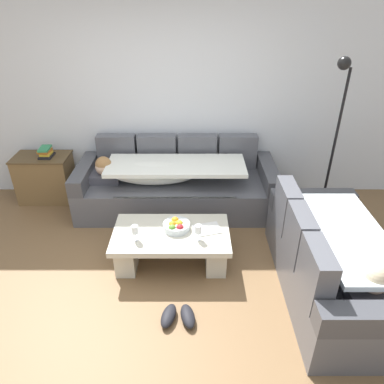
{
  "coord_description": "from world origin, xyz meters",
  "views": [
    {
      "loc": [
        0.39,
        -2.45,
        2.57
      ],
      "look_at": [
        0.38,
        1.07,
        0.55
      ],
      "focal_mm": 33.5,
      "sensor_mm": 36.0,
      "label": 1
    }
  ],
  "objects_px": {
    "wine_glass_near_right": "(200,230)",
    "couch_along_wall": "(175,185)",
    "coffee_table": "(173,243)",
    "side_cabinet": "(47,178)",
    "pair_of_shoes": "(179,316)",
    "book_stack_on_cabinet": "(47,152)",
    "couch_near_window": "(335,263)",
    "wine_glass_near_left": "(136,230)",
    "open_magazine": "(208,229)",
    "fruit_bowl": "(178,226)",
    "floor_lamp": "(336,131)"
  },
  "relations": [
    {
      "from": "couch_along_wall",
      "to": "side_cabinet",
      "type": "bearing_deg",
      "value": 172.68
    },
    {
      "from": "side_cabinet",
      "to": "floor_lamp",
      "type": "relative_size",
      "value": 0.37
    },
    {
      "from": "couch_near_window",
      "to": "wine_glass_near_right",
      "type": "distance_m",
      "value": 1.3
    },
    {
      "from": "book_stack_on_cabinet",
      "to": "pair_of_shoes",
      "type": "distance_m",
      "value": 2.84
    },
    {
      "from": "couch_along_wall",
      "to": "couch_near_window",
      "type": "bearing_deg",
      "value": -44.05
    },
    {
      "from": "open_magazine",
      "to": "wine_glass_near_right",
      "type": "bearing_deg",
      "value": -135.51
    },
    {
      "from": "couch_near_window",
      "to": "pair_of_shoes",
      "type": "xyz_separation_m",
      "value": [
        -1.44,
        -0.37,
        -0.29
      ]
    },
    {
      "from": "couch_near_window",
      "to": "pair_of_shoes",
      "type": "relative_size",
      "value": 5.24
    },
    {
      "from": "couch_near_window",
      "to": "fruit_bowl",
      "type": "xyz_separation_m",
      "value": [
        -1.48,
        0.47,
        0.09
      ]
    },
    {
      "from": "couch_near_window",
      "to": "wine_glass_near_right",
      "type": "relative_size",
      "value": 10.97
    },
    {
      "from": "couch_near_window",
      "to": "pair_of_shoes",
      "type": "distance_m",
      "value": 1.52
    },
    {
      "from": "couch_along_wall",
      "to": "wine_glass_near_left",
      "type": "distance_m",
      "value": 1.27
    },
    {
      "from": "couch_near_window",
      "to": "side_cabinet",
      "type": "distance_m",
      "value": 3.73
    },
    {
      "from": "couch_along_wall",
      "to": "book_stack_on_cabinet",
      "type": "relative_size",
      "value": 10.93
    },
    {
      "from": "couch_along_wall",
      "to": "side_cabinet",
      "type": "height_order",
      "value": "couch_along_wall"
    },
    {
      "from": "wine_glass_near_right",
      "to": "couch_along_wall",
      "type": "bearing_deg",
      "value": 104.09
    },
    {
      "from": "wine_glass_near_left",
      "to": "book_stack_on_cabinet",
      "type": "xyz_separation_m",
      "value": [
        -1.35,
        1.44,
        0.2
      ]
    },
    {
      "from": "book_stack_on_cabinet",
      "to": "floor_lamp",
      "type": "bearing_deg",
      "value": -5.64
    },
    {
      "from": "open_magazine",
      "to": "side_cabinet",
      "type": "height_order",
      "value": "side_cabinet"
    },
    {
      "from": "couch_near_window",
      "to": "wine_glass_near_left",
      "type": "xyz_separation_m",
      "value": [
        -1.88,
        0.29,
        0.16
      ]
    },
    {
      "from": "wine_glass_near_left",
      "to": "floor_lamp",
      "type": "distance_m",
      "value": 2.54
    },
    {
      "from": "open_magazine",
      "to": "side_cabinet",
      "type": "relative_size",
      "value": 0.39
    },
    {
      "from": "floor_lamp",
      "to": "wine_glass_near_right",
      "type": "bearing_deg",
      "value": -145.77
    },
    {
      "from": "couch_along_wall",
      "to": "pair_of_shoes",
      "type": "relative_size",
      "value": 7.23
    },
    {
      "from": "fruit_bowl",
      "to": "side_cabinet",
      "type": "height_order",
      "value": "side_cabinet"
    },
    {
      "from": "couch_along_wall",
      "to": "coffee_table",
      "type": "bearing_deg",
      "value": -88.65
    },
    {
      "from": "open_magazine",
      "to": "side_cabinet",
      "type": "distance_m",
      "value": 2.49
    },
    {
      "from": "fruit_bowl",
      "to": "floor_lamp",
      "type": "xyz_separation_m",
      "value": [
        1.81,
        0.91,
        0.69
      ]
    },
    {
      "from": "couch_along_wall",
      "to": "wine_glass_near_right",
      "type": "distance_m",
      "value": 1.26
    },
    {
      "from": "side_cabinet",
      "to": "pair_of_shoes",
      "type": "height_order",
      "value": "side_cabinet"
    },
    {
      "from": "wine_glass_near_left",
      "to": "floor_lamp",
      "type": "height_order",
      "value": "floor_lamp"
    },
    {
      "from": "coffee_table",
      "to": "floor_lamp",
      "type": "xyz_separation_m",
      "value": [
        1.87,
        0.96,
        0.88
      ]
    },
    {
      "from": "wine_glass_near_left",
      "to": "side_cabinet",
      "type": "distance_m",
      "value": 2.03
    },
    {
      "from": "couch_along_wall",
      "to": "open_magazine",
      "type": "height_order",
      "value": "couch_along_wall"
    },
    {
      "from": "fruit_bowl",
      "to": "wine_glass_near_left",
      "type": "bearing_deg",
      "value": -155.86
    },
    {
      "from": "couch_along_wall",
      "to": "open_magazine",
      "type": "bearing_deg",
      "value": -69.14
    },
    {
      "from": "couch_along_wall",
      "to": "side_cabinet",
      "type": "xyz_separation_m",
      "value": [
        -1.75,
        0.22,
        -0.01
      ]
    },
    {
      "from": "couch_near_window",
      "to": "open_magazine",
      "type": "relative_size",
      "value": 6.51
    },
    {
      "from": "couch_near_window",
      "to": "open_magazine",
      "type": "xyz_separation_m",
      "value": [
        -1.16,
        0.46,
        0.05
      ]
    },
    {
      "from": "fruit_bowl",
      "to": "side_cabinet",
      "type": "relative_size",
      "value": 0.39
    },
    {
      "from": "couch_near_window",
      "to": "book_stack_on_cabinet",
      "type": "height_order",
      "value": "couch_near_window"
    },
    {
      "from": "coffee_table",
      "to": "side_cabinet",
      "type": "height_order",
      "value": "side_cabinet"
    },
    {
      "from": "floor_lamp",
      "to": "coffee_table",
      "type": "bearing_deg",
      "value": -152.68
    },
    {
      "from": "floor_lamp",
      "to": "pair_of_shoes",
      "type": "bearing_deg",
      "value": -135.32
    },
    {
      "from": "coffee_table",
      "to": "pair_of_shoes",
      "type": "bearing_deg",
      "value": -83.24
    },
    {
      "from": "couch_along_wall",
      "to": "floor_lamp",
      "type": "bearing_deg",
      "value": -3.85
    },
    {
      "from": "wine_glass_near_right",
      "to": "floor_lamp",
      "type": "height_order",
      "value": "floor_lamp"
    },
    {
      "from": "book_stack_on_cabinet",
      "to": "wine_glass_near_left",
      "type": "bearing_deg",
      "value": -46.9
    },
    {
      "from": "fruit_bowl",
      "to": "couch_near_window",
      "type": "bearing_deg",
      "value": -17.63
    },
    {
      "from": "floor_lamp",
      "to": "pair_of_shoes",
      "type": "relative_size",
      "value": 5.61
    }
  ]
}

